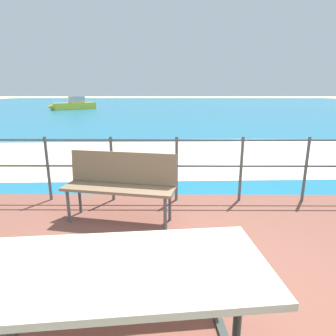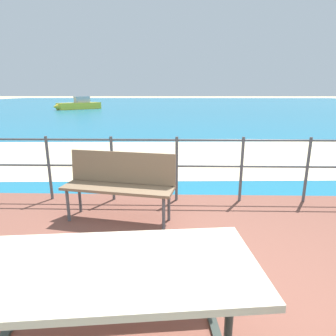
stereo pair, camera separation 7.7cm
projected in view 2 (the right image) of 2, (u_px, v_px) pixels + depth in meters
name	position (u px, v px, depth m)	size (l,w,h in m)	color
ground_plane	(177.00, 320.00, 2.18)	(240.00, 240.00, 0.00)	tan
patio_paving	(177.00, 317.00, 2.17)	(6.40, 5.20, 0.06)	brown
sea_water	(176.00, 104.00, 40.79)	(90.00, 90.00, 0.01)	#196B8E
beach_strip	(176.00, 156.00, 7.72)	(54.00, 4.53, 0.01)	beige
picnic_table	(99.00, 294.00, 1.53)	(1.84, 1.66, 0.76)	#BCAD93
park_bench	(120.00, 180.00, 3.67)	(1.48, 0.67, 0.89)	#7A6047
railing_fence	(177.00, 162.00, 4.28)	(5.94, 0.04, 1.00)	#4C5156
boat_mid	(79.00, 105.00, 28.68)	(4.05, 4.06, 1.28)	yellow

